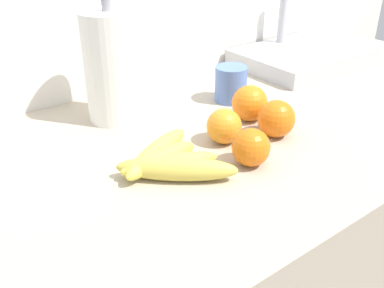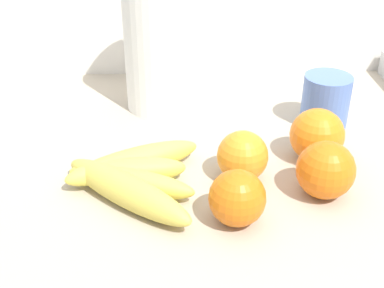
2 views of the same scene
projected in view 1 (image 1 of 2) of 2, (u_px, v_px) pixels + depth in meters
The scene contains 10 objects.
counter at pixel (250, 269), 1.23m from camera, with size 1.63×0.71×0.94m, color #ADA08C.
wall_back at pixel (171, 158), 1.41m from camera, with size 2.03×0.06×1.30m, color silver.
banana_bunch at pixel (167, 161), 0.79m from camera, with size 0.20×0.22×0.04m.
orange_back_left at pixel (276, 119), 0.91m from camera, with size 0.08×0.08×0.08m, color orange.
orange_far_right at pixel (224, 126), 0.88m from camera, with size 0.07×0.07×0.07m, color orange.
orange_right at pixel (250, 103), 0.98m from camera, with size 0.08×0.08×0.08m, color orange.
orange_back_right at pixel (251, 147), 0.80m from camera, with size 0.07×0.07×0.07m, color orange.
paper_towel_roll at pixel (112, 67), 0.95m from camera, with size 0.12×0.12×0.27m.
sink_basin at pixel (302, 56), 1.34m from camera, with size 0.39×0.28×0.21m.
mug at pixel (231, 84), 1.07m from camera, with size 0.08×0.08×0.09m, color #5676BF.
Camera 1 is at (-0.68, -0.63, 1.36)m, focal length 40.80 mm.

